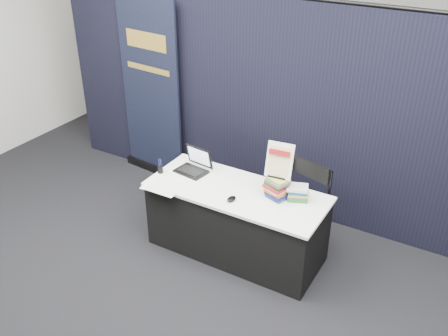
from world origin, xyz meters
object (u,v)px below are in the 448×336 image
book_stack_tall (277,188)px  stacking_chair (301,209)px  pullup_banner (151,101)px  book_stack_short (297,193)px  display_table (236,221)px  laptop (193,166)px  info_sign (279,161)px

book_stack_tall → stacking_chair: stacking_chair is taller
pullup_banner → book_stack_short: bearing=-13.1°
pullup_banner → stacking_chair: 2.47m
display_table → book_stack_tall: book_stack_tall is taller
laptop → info_sign: size_ratio=0.99×
display_table → book_stack_tall: bearing=11.2°
book_stack_tall → info_sign: 0.28m
book_stack_tall → pullup_banner: bearing=158.0°
book_stack_tall → book_stack_short: size_ratio=1.03×
laptop → book_stack_short: size_ratio=1.49×
laptop → info_sign: (0.97, -0.00, 0.32)m
display_table → laptop: 0.73m
book_stack_tall → book_stack_short: (0.19, 0.07, -0.04)m
display_table → pullup_banner: bearing=151.7°
laptop → pullup_banner: bearing=151.6°
display_table → info_sign: size_ratio=5.15×
book_stack_short → info_sign: (-0.19, -0.04, 0.32)m
pullup_banner → book_stack_tall: bearing=-16.3°
info_sign → pullup_banner: pullup_banner is taller
display_table → book_stack_short: book_stack_short is taller
book_stack_short → info_sign: 0.37m
pullup_banner → stacking_chair: bearing=-10.2°
display_table → stacking_chair: bearing=26.2°
info_sign → book_stack_short: bearing=6.4°
laptop → info_sign: 1.02m
info_sign → stacking_chair: (0.19, 0.18, -0.57)m
laptop → book_stack_tall: (0.97, -0.03, 0.05)m
stacking_chair → pullup_banner: bearing=177.8°
display_table → stacking_chair: 0.67m
laptop → book_stack_tall: size_ratio=1.44×
laptop → stacking_chair: 1.20m
info_sign → pullup_banner: bearing=152.0°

